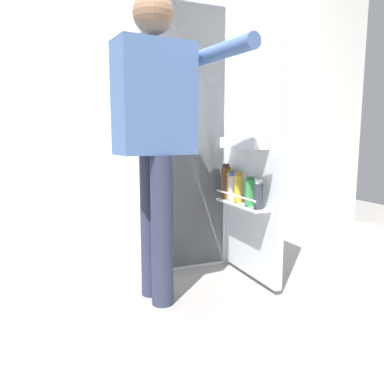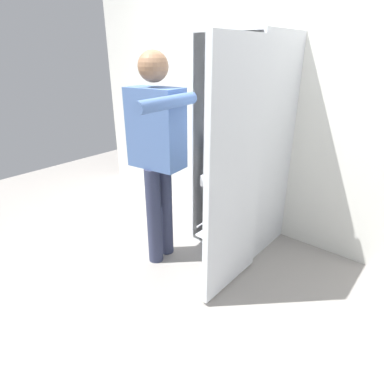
# 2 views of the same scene
# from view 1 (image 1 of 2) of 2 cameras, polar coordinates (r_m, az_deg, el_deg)

# --- Properties ---
(ground_plane) EXTENTS (6.65, 6.65, 0.00)m
(ground_plane) POSITION_cam_1_polar(r_m,az_deg,el_deg) (2.46, 1.25, -13.43)
(ground_plane) COLOR gray
(kitchen_wall) EXTENTS (4.40, 0.10, 2.62)m
(kitchen_wall) POSITION_cam_1_polar(r_m,az_deg,el_deg) (3.17, -5.74, 15.59)
(kitchen_wall) COLOR silver
(kitchen_wall) RESTS_ON ground_plane
(refrigerator) EXTENTS (0.67, 1.24, 1.78)m
(refrigerator) POSITION_cam_1_polar(r_m,az_deg,el_deg) (2.76, -2.59, 7.85)
(refrigerator) COLOR silver
(refrigerator) RESTS_ON ground_plane
(person) EXTENTS (0.59, 0.69, 1.64)m
(person) POSITION_cam_1_polar(r_m,az_deg,el_deg) (2.05, -5.39, 10.29)
(person) COLOR #2D334C
(person) RESTS_ON ground_plane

